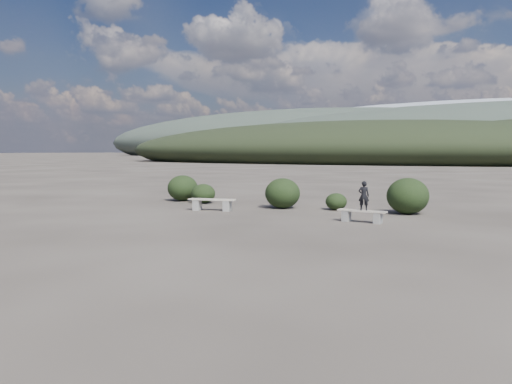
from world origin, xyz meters
The scene contains 10 objects.
ground centered at (0.00, 0.00, 0.00)m, with size 1200.00×1200.00×0.00m, color #302A25.
bench_left centered at (-3.83, 6.18, 0.30)m, with size 1.99×0.87×0.49m.
bench_right centered at (2.57, 5.75, 0.26)m, with size 1.71×0.47×0.42m.
seated_person centered at (2.62, 5.75, 0.93)m, with size 0.37×0.24×1.01m, color black.
shrub_a centered at (-5.79, 8.44, 0.46)m, with size 1.12×1.12×0.91m, color black.
shrub_b centered at (-1.65, 8.34, 0.65)m, with size 1.51×1.51×1.29m, color black.
shrub_c centered at (0.60, 8.79, 0.35)m, with size 0.88×0.88×0.71m, color black.
shrub_d centered at (3.48, 8.84, 0.71)m, with size 1.61×1.61×1.41m, color black.
shrub_f centered at (-7.34, 8.93, 0.63)m, with size 1.49×1.49×1.26m, color black.
mountain_ridges centered at (-7.48, 339.06, 10.84)m, with size 500.00×400.00×56.00m.
Camera 1 is at (7.34, -10.94, 2.44)m, focal length 35.00 mm.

